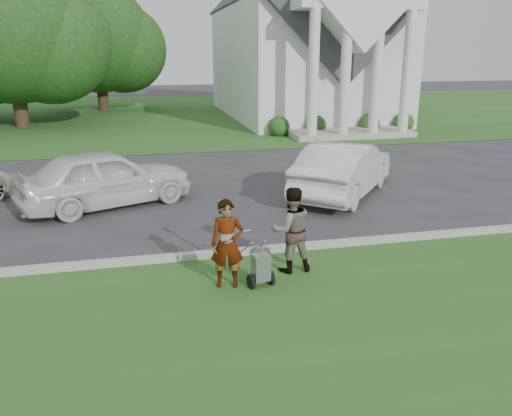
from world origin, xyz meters
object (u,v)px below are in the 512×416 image
object	(u,v)px
tree_back	(98,43)
person_right	(291,230)
church	(302,22)
car_b	(106,178)
car_d	(344,169)
striping_cart	(261,268)
tree_left	(10,33)
parking_meter_near	(220,224)
person_left	(227,245)

from	to	relation	value
tree_back	person_right	size ratio (longest dim) A/B	5.75
church	car_b	size ratio (longest dim) A/B	5.17
church	car_d	xyz separation A→B (m)	(-4.61, -18.63, -5.14)
church	car_b	bearing A→B (deg)	-122.05
person_right	church	bearing A→B (deg)	-110.60
striping_cart	church	bearing A→B (deg)	58.43
tree_left	parking_meter_near	bearing A→B (deg)	-69.63
tree_back	striping_cart	distance (m)	31.59
car_d	church	bearing A→B (deg)	-63.99
church	person_left	size ratio (longest dim) A/B	14.86
tree_left	car_b	distance (m)	18.51
striping_cart	car_d	xyz separation A→B (m)	(3.82, 5.45, 0.43)
tree_back	person_left	world-z (taller)	tree_back
person_left	car_b	size ratio (longest dim) A/B	0.35
person_right	car_b	distance (m)	6.48
striping_cart	person_left	distance (m)	0.74
person_right	parking_meter_near	distance (m)	1.44
tree_left	person_right	distance (m)	24.64
tree_left	tree_back	size ratio (longest dim) A/B	1.11
church	tree_left	distance (m)	17.07
tree_left	car_d	size ratio (longest dim) A/B	2.20
car_b	car_d	size ratio (longest dim) A/B	0.97
person_left	church	bearing A→B (deg)	80.45
tree_back	car_d	world-z (taller)	tree_back
tree_left	striping_cart	bearing A→B (deg)	-69.50
tree_back	person_right	distance (m)	31.12
tree_left	car_b	world-z (taller)	tree_left
church	tree_back	distance (m)	14.77
parking_meter_near	car_b	xyz separation A→B (m)	(-2.46, 4.60, -0.03)
striping_cart	person_left	bearing A→B (deg)	154.21
tree_back	parking_meter_near	bearing A→B (deg)	-82.22
church	tree_back	size ratio (longest dim) A/B	2.51
tree_back	car_b	distance (m)	25.46
person_right	car_b	size ratio (longest dim) A/B	0.36
striping_cart	person_left	world-z (taller)	person_left
tree_back	parking_meter_near	world-z (taller)	tree_back
striping_cart	car_d	bearing A→B (deg)	42.68
tree_back	person_right	world-z (taller)	tree_back
person_left	car_d	bearing A→B (deg)	61.43
parking_meter_near	car_d	size ratio (longest dim) A/B	0.27
church	car_d	world-z (taller)	church
church	parking_meter_near	bearing A→B (deg)	-111.42
tree_back	car_d	bearing A→B (deg)	-71.76
tree_left	car_b	xyz separation A→B (m)	(5.60, -17.10, -4.32)
car_b	church	bearing A→B (deg)	-54.96
tree_back	striping_cart	xyz separation A→B (m)	(4.58, -30.95, -4.36)
striping_cart	car_d	world-z (taller)	car_d
striping_cart	car_d	distance (m)	6.67
church	person_right	bearing A→B (deg)	-108.13
tree_left	person_right	size ratio (longest dim) A/B	6.35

